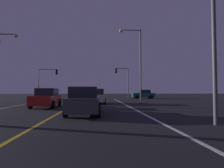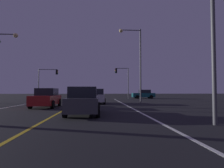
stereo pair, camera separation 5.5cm
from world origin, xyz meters
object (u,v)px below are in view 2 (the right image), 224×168
car_crossing_side (144,94)px  street_lamp_right_far (136,56)px  street_lamp_right_near (198,8)px  car_oncoming (46,98)px  car_lead_same_lane (84,101)px  traffic_light_near_left (48,77)px  traffic_light_near_right (122,76)px  car_ahead_far (96,96)px

car_crossing_side → street_lamp_right_far: bearing=72.5°
street_lamp_right_near → car_oncoming: bearing=-46.0°
car_lead_same_lane → traffic_light_near_left: size_ratio=0.80×
traffic_light_near_right → street_lamp_right_far: street_lamp_right_far is taller
car_oncoming → traffic_light_near_left: 17.66m
car_crossing_side → traffic_light_near_right: size_ratio=0.75×
car_lead_same_lane → street_lamp_right_far: bearing=-28.2°
car_oncoming → car_lead_same_lane: bearing=34.9°
car_lead_same_lane → street_lamp_right_near: 7.81m
car_oncoming → traffic_light_near_left: traffic_light_near_left is taller
car_crossing_side → street_lamp_right_far: (-4.32, -13.72, 4.78)m
car_crossing_side → traffic_light_near_right: 5.74m
car_ahead_far → street_lamp_right_far: 6.68m
car_ahead_far → street_lamp_right_far: bearing=-88.9°
car_crossing_side → street_lamp_right_far: 15.16m
car_oncoming → traffic_light_near_left: bearing=-165.3°
street_lamp_right_near → car_lead_same_lane: bearing=-36.9°
car_lead_same_lane → traffic_light_near_right: 23.04m
car_lead_same_lane → street_lamp_right_near: (5.26, -3.95, 4.22)m
traffic_light_near_left → car_oncoming: bearing=-75.3°
car_lead_same_lane → street_lamp_right_far: 12.25m
car_ahead_far → traffic_light_near_left: traffic_light_near_left is taller
traffic_light_near_left → street_lamp_right_far: bearing=-42.2°
car_ahead_far → car_oncoming: bearing=135.4°
traffic_light_near_right → street_lamp_right_near: size_ratio=0.73×
car_oncoming → street_lamp_right_near: street_lamp_right_near is taller
car_ahead_far → street_lamp_right_near: (4.59, -13.80, 4.22)m
car_lead_same_lane → traffic_light_near_right: bearing=-13.4°
car_crossing_side → car_oncoming: (-13.41, -18.29, 0.00)m
car_lead_same_lane → car_crossing_side: bearing=-22.2°
car_lead_same_lane → street_lamp_right_far: street_lamp_right_far is taller
car_lead_same_lane → traffic_light_near_left: (-8.16, 22.17, 3.20)m
car_lead_same_lane → street_lamp_right_near: street_lamp_right_near is taller
car_ahead_far → traffic_light_near_right: 13.57m
car_lead_same_lane → traffic_light_near_right: traffic_light_near_right is taller
street_lamp_right_near → car_crossing_side: bearing=-99.1°
car_crossing_side → car_oncoming: bearing=53.8°
car_oncoming → traffic_light_near_right: (9.02, 16.79, 3.38)m
car_lead_same_lane → car_oncoming: size_ratio=1.00×
traffic_light_near_right → street_lamp_right_far: size_ratio=0.64×
car_ahead_far → traffic_light_near_left: (-8.83, 12.32, 3.20)m
car_lead_same_lane → traffic_light_near_right: size_ratio=0.75×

